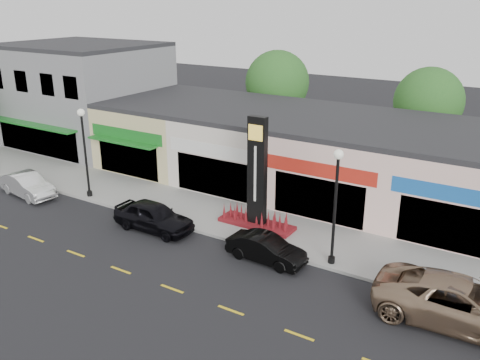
{
  "coord_description": "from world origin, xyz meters",
  "views": [
    {
      "loc": [
        15.44,
        -17.46,
        11.74
      ],
      "look_at": [
        2.07,
        4.0,
        2.64
      ],
      "focal_mm": 38.0,
      "sensor_mm": 36.0,
      "label": 1
    }
  ],
  "objects_px": {
    "car_black_sedan": "(154,216)",
    "car_gold_suv": "(461,303)",
    "lamp_east_near": "(336,196)",
    "pylon_sign": "(257,189)",
    "lamp_west_near": "(84,144)",
    "car_black_conv": "(266,249)",
    "car_white_van": "(27,185)"
  },
  "relations": [
    {
      "from": "lamp_east_near",
      "to": "car_white_van",
      "type": "bearing_deg",
      "value": -174.81
    },
    {
      "from": "lamp_west_near",
      "to": "pylon_sign",
      "type": "xyz_separation_m",
      "value": [
        11.0,
        1.7,
        -1.2
      ]
    },
    {
      "from": "pylon_sign",
      "to": "car_gold_suv",
      "type": "relative_size",
      "value": 0.93
    },
    {
      "from": "pylon_sign",
      "to": "car_black_sedan",
      "type": "distance_m",
      "value": 5.7
    },
    {
      "from": "lamp_west_near",
      "to": "pylon_sign",
      "type": "bearing_deg",
      "value": 8.77
    },
    {
      "from": "lamp_east_near",
      "to": "car_gold_suv",
      "type": "height_order",
      "value": "lamp_east_near"
    },
    {
      "from": "lamp_west_near",
      "to": "car_white_van",
      "type": "distance_m",
      "value": 4.83
    },
    {
      "from": "lamp_east_near",
      "to": "car_black_sedan",
      "type": "bearing_deg",
      "value": -171.74
    },
    {
      "from": "lamp_west_near",
      "to": "car_white_van",
      "type": "height_order",
      "value": "lamp_west_near"
    },
    {
      "from": "lamp_east_near",
      "to": "pylon_sign",
      "type": "height_order",
      "value": "pylon_sign"
    },
    {
      "from": "lamp_east_near",
      "to": "car_gold_suv",
      "type": "bearing_deg",
      "value": -15.28
    },
    {
      "from": "pylon_sign",
      "to": "car_white_van",
      "type": "height_order",
      "value": "pylon_sign"
    },
    {
      "from": "lamp_east_near",
      "to": "pylon_sign",
      "type": "distance_m",
      "value": 5.42
    },
    {
      "from": "car_black_sedan",
      "to": "car_gold_suv",
      "type": "height_order",
      "value": "car_gold_suv"
    },
    {
      "from": "pylon_sign",
      "to": "car_black_sedan",
      "type": "xyz_separation_m",
      "value": [
        -4.55,
        -3.08,
        -1.49
      ]
    },
    {
      "from": "lamp_west_near",
      "to": "car_gold_suv",
      "type": "relative_size",
      "value": 0.85
    },
    {
      "from": "lamp_east_near",
      "to": "car_black_sedan",
      "type": "relative_size",
      "value": 1.19
    },
    {
      "from": "lamp_west_near",
      "to": "car_gold_suv",
      "type": "height_order",
      "value": "lamp_west_near"
    },
    {
      "from": "lamp_east_near",
      "to": "car_white_van",
      "type": "height_order",
      "value": "lamp_east_near"
    },
    {
      "from": "car_black_sedan",
      "to": "lamp_west_near",
      "type": "bearing_deg",
      "value": 77.49
    },
    {
      "from": "car_white_van",
      "to": "lamp_west_near",
      "type": "bearing_deg",
      "value": -55.89
    },
    {
      "from": "lamp_west_near",
      "to": "car_gold_suv",
      "type": "xyz_separation_m",
      "value": [
        21.83,
        -1.59,
        -2.58
      ]
    },
    {
      "from": "lamp_west_near",
      "to": "car_black_sedan",
      "type": "bearing_deg",
      "value": -12.15
    },
    {
      "from": "pylon_sign",
      "to": "car_white_van",
      "type": "relative_size",
      "value": 1.37
    },
    {
      "from": "lamp_west_near",
      "to": "car_black_conv",
      "type": "relative_size",
      "value": 1.42
    },
    {
      "from": "car_black_sedan",
      "to": "car_black_conv",
      "type": "relative_size",
      "value": 1.19
    },
    {
      "from": "car_white_van",
      "to": "car_black_sedan",
      "type": "xyz_separation_m",
      "value": [
        9.99,
        0.39,
        0.06
      ]
    },
    {
      "from": "pylon_sign",
      "to": "car_gold_suv",
      "type": "height_order",
      "value": "pylon_sign"
    },
    {
      "from": "lamp_west_near",
      "to": "car_gold_suv",
      "type": "distance_m",
      "value": 22.04
    },
    {
      "from": "car_black_conv",
      "to": "car_gold_suv",
      "type": "relative_size",
      "value": 0.6
    },
    {
      "from": "lamp_west_near",
      "to": "pylon_sign",
      "type": "height_order",
      "value": "pylon_sign"
    },
    {
      "from": "lamp_west_near",
      "to": "lamp_east_near",
      "type": "xyz_separation_m",
      "value": [
        16.0,
        0.0,
        0.0
      ]
    }
  ]
}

